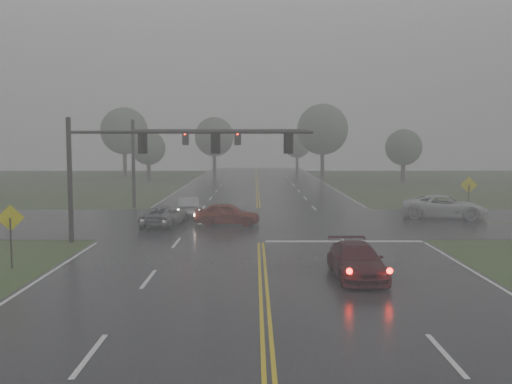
{
  "coord_description": "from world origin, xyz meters",
  "views": [
    {
      "loc": [
        -0.34,
        -15.98,
        5.4
      ],
      "look_at": [
        -0.25,
        16.0,
        2.57
      ],
      "focal_mm": 40.0,
      "sensor_mm": 36.0,
      "label": 1
    }
  ],
  "objects_px": {
    "sedan_maroon": "(356,278)",
    "sedan_red": "(227,225)",
    "pickup_white": "(444,218)",
    "signal_gantry_far": "(189,145)",
    "car_grey": "(165,226)",
    "sedan_silver": "(188,216)",
    "signal_gantry_near": "(146,154)"
  },
  "relations": [
    {
      "from": "pickup_white",
      "to": "signal_gantry_far",
      "type": "relative_size",
      "value": 0.41
    },
    {
      "from": "car_grey",
      "to": "signal_gantry_far",
      "type": "xyz_separation_m",
      "value": [
        0.43,
        10.12,
        5.09
      ]
    },
    {
      "from": "pickup_white",
      "to": "signal_gantry_far",
      "type": "xyz_separation_m",
      "value": [
        -18.73,
        6.58,
        5.09
      ]
    },
    {
      "from": "sedan_red",
      "to": "sedan_maroon",
      "type": "bearing_deg",
      "value": -149.12
    },
    {
      "from": "signal_gantry_near",
      "to": "signal_gantry_far",
      "type": "relative_size",
      "value": 0.92
    },
    {
      "from": "sedan_red",
      "to": "sedan_silver",
      "type": "distance_m",
      "value": 5.4
    },
    {
      "from": "sedan_maroon",
      "to": "sedan_red",
      "type": "height_order",
      "value": "sedan_red"
    },
    {
      "from": "sedan_maroon",
      "to": "signal_gantry_far",
      "type": "height_order",
      "value": "signal_gantry_far"
    },
    {
      "from": "sedan_maroon",
      "to": "pickup_white",
      "type": "distance_m",
      "value": 19.92
    },
    {
      "from": "signal_gantry_far",
      "to": "car_grey",
      "type": "bearing_deg",
      "value": -92.46
    },
    {
      "from": "signal_gantry_far",
      "to": "sedan_red",
      "type": "bearing_deg",
      "value": -69.82
    },
    {
      "from": "sedan_red",
      "to": "car_grey",
      "type": "bearing_deg",
      "value": 103.65
    },
    {
      "from": "signal_gantry_near",
      "to": "sedan_red",
      "type": "bearing_deg",
      "value": 57.36
    },
    {
      "from": "signal_gantry_near",
      "to": "signal_gantry_far",
      "type": "bearing_deg",
      "value": 88.51
    },
    {
      "from": "sedan_red",
      "to": "signal_gantry_far",
      "type": "relative_size",
      "value": 0.29
    },
    {
      "from": "car_grey",
      "to": "pickup_white",
      "type": "height_order",
      "value": "pickup_white"
    },
    {
      "from": "sedan_red",
      "to": "sedan_silver",
      "type": "height_order",
      "value": "sedan_red"
    },
    {
      "from": "car_grey",
      "to": "signal_gantry_near",
      "type": "relative_size",
      "value": 0.35
    },
    {
      "from": "pickup_white",
      "to": "signal_gantry_near",
      "type": "xyz_separation_m",
      "value": [
        -19.14,
        -9.47,
        4.73
      ]
    },
    {
      "from": "car_grey",
      "to": "signal_gantry_far",
      "type": "height_order",
      "value": "signal_gantry_far"
    },
    {
      "from": "pickup_white",
      "to": "signal_gantry_far",
      "type": "distance_m",
      "value": 20.49
    },
    {
      "from": "car_grey",
      "to": "sedan_red",
      "type": "bearing_deg",
      "value": -166.29
    },
    {
      "from": "car_grey",
      "to": "signal_gantry_near",
      "type": "bearing_deg",
      "value": 99.12
    },
    {
      "from": "sedan_maroon",
      "to": "car_grey",
      "type": "relative_size",
      "value": 1.0
    },
    {
      "from": "sedan_maroon",
      "to": "signal_gantry_far",
      "type": "bearing_deg",
      "value": 109.58
    },
    {
      "from": "sedan_maroon",
      "to": "sedan_red",
      "type": "xyz_separation_m",
      "value": [
        -5.81,
        14.4,
        0.0
      ]
    },
    {
      "from": "car_grey",
      "to": "pickup_white",
      "type": "relative_size",
      "value": 0.8
    },
    {
      "from": "sedan_maroon",
      "to": "signal_gantry_far",
      "type": "distance_m",
      "value": 26.44
    },
    {
      "from": "sedan_maroon",
      "to": "pickup_white",
      "type": "bearing_deg",
      "value": 60.43
    },
    {
      "from": "sedan_silver",
      "to": "signal_gantry_near",
      "type": "relative_size",
      "value": 0.32
    },
    {
      "from": "signal_gantry_near",
      "to": "pickup_white",
      "type": "bearing_deg",
      "value": 26.31
    },
    {
      "from": "car_grey",
      "to": "pickup_white",
      "type": "distance_m",
      "value": 19.48
    }
  ]
}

